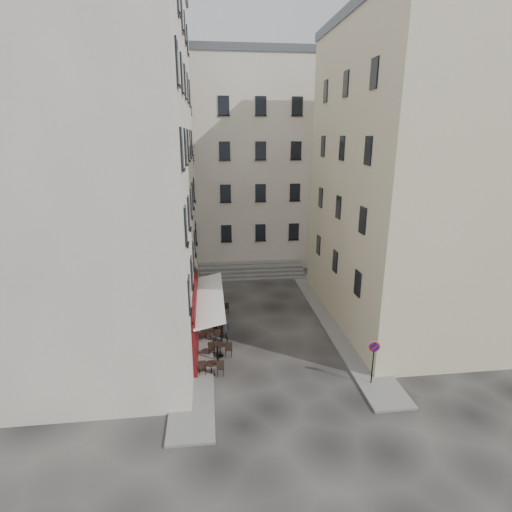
{
  "coord_description": "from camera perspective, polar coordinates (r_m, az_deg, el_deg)",
  "views": [
    {
      "loc": [
        -3.45,
        -20.03,
        11.72
      ],
      "look_at": [
        -0.58,
        4.0,
        4.39
      ],
      "focal_mm": 28.0,
      "sensor_mm": 36.0,
      "label": 1
    }
  ],
  "objects": [
    {
      "name": "ground",
      "position": [
        23.47,
        2.63,
        -13.14
      ],
      "size": [
        90.0,
        90.0,
        0.0
      ],
      "primitive_type": "plane",
      "color": "black",
      "rests_on": "ground"
    },
    {
      "name": "sidewalk_left",
      "position": [
        26.74,
        -8.48,
        -9.21
      ],
      "size": [
        2.0,
        22.0,
        0.12
      ],
      "primitive_type": "cube",
      "color": "slate",
      "rests_on": "ground"
    },
    {
      "name": "sidewalk_right",
      "position": [
        27.01,
        11.16,
        -9.07
      ],
      "size": [
        2.0,
        18.0,
        0.12
      ],
      "primitive_type": "cube",
      "color": "slate",
      "rests_on": "ground"
    },
    {
      "name": "building_left",
      "position": [
        24.13,
        -24.35,
        12.04
      ],
      "size": [
        12.2,
        16.2,
        20.6
      ],
      "color": "beige",
      "rests_on": "ground"
    },
    {
      "name": "building_right",
      "position": [
        27.46,
        24.17,
        10.37
      ],
      "size": [
        12.2,
        14.2,
        18.6
      ],
      "color": "beige",
      "rests_on": "ground"
    },
    {
      "name": "building_back",
      "position": [
        39.19,
        -3.29,
        13.29
      ],
      "size": [
        18.2,
        10.2,
        18.6
      ],
      "color": "beige",
      "rests_on": "ground"
    },
    {
      "name": "cafe_storefront",
      "position": [
        23.24,
        -8.39,
        -8.41
      ],
      "size": [
        1.74,
        7.3,
        3.5
      ],
      "color": "#43090B",
      "rests_on": "ground"
    },
    {
      "name": "stone_steps",
      "position": [
        34.69,
        -0.72,
        -2.2
      ],
      "size": [
        9.0,
        3.15,
        0.8
      ],
      "color": "#5A5855",
      "rests_on": "ground"
    },
    {
      "name": "bollard_near",
      "position": [
        22.08,
        -5.51,
        -13.7
      ],
      "size": [
        0.12,
        0.12,
        0.98
      ],
      "color": "black",
      "rests_on": "ground"
    },
    {
      "name": "bollard_mid",
      "position": [
        25.16,
        -5.72,
        -9.66
      ],
      "size": [
        0.12,
        0.12,
        0.98
      ],
      "color": "black",
      "rests_on": "ground"
    },
    {
      "name": "bollard_far",
      "position": [
        28.34,
        -5.89,
        -6.52
      ],
      "size": [
        0.12,
        0.12,
        0.98
      ],
      "color": "black",
      "rests_on": "ground"
    },
    {
      "name": "no_parking_sign",
      "position": [
        20.44,
        16.46,
        -13.37
      ],
      "size": [
        0.53,
        0.13,
        2.36
      ],
      "rotation": [
        0.0,
        0.0,
        -0.15
      ],
      "color": "black",
      "rests_on": "ground"
    },
    {
      "name": "bistro_table_a",
      "position": [
        21.09,
        -6.4,
        -15.54
      ],
      "size": [
        1.28,
        0.6,
        0.9
      ],
      "color": "black",
      "rests_on": "ground"
    },
    {
      "name": "bistro_table_b",
      "position": [
        22.61,
        -5.16,
        -13.06
      ],
      "size": [
        1.32,
        0.62,
        0.93
      ],
      "color": "black",
      "rests_on": "ground"
    },
    {
      "name": "bistro_table_c",
      "position": [
        24.12,
        -6.49,
        -11.18
      ],
      "size": [
        1.21,
        0.56,
        0.85
      ],
      "color": "black",
      "rests_on": "ground"
    },
    {
      "name": "bistro_table_d",
      "position": [
        25.94,
        -6.03,
        -8.88
      ],
      "size": [
        1.4,
        0.66,
        0.98
      ],
      "color": "black",
      "rests_on": "ground"
    },
    {
      "name": "bistro_table_e",
      "position": [
        27.64,
        -5.13,
        -7.37
      ],
      "size": [
        1.15,
        0.54,
        0.81
      ],
      "color": "black",
      "rests_on": "ground"
    },
    {
      "name": "pedestrian",
      "position": [
        23.78,
        -4.57,
        -10.25
      ],
      "size": [
        0.67,
        0.44,
        1.82
      ],
      "primitive_type": "imported",
      "rotation": [
        0.0,
        0.0,
        3.14
      ],
      "color": "black",
      "rests_on": "ground"
    }
  ]
}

